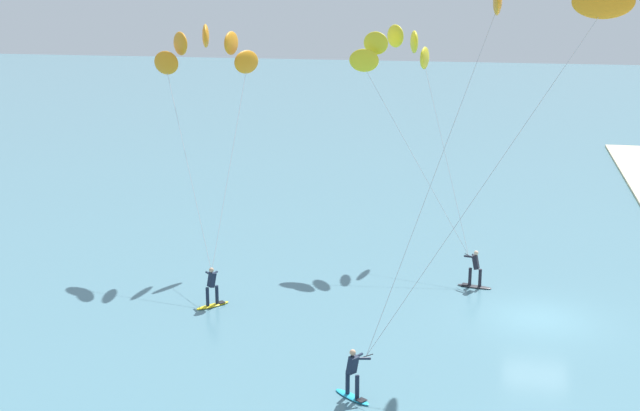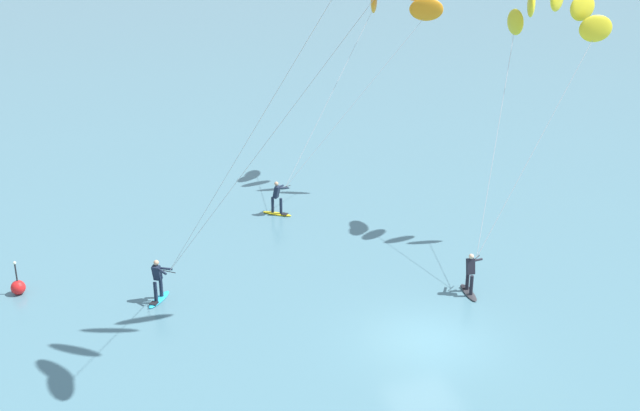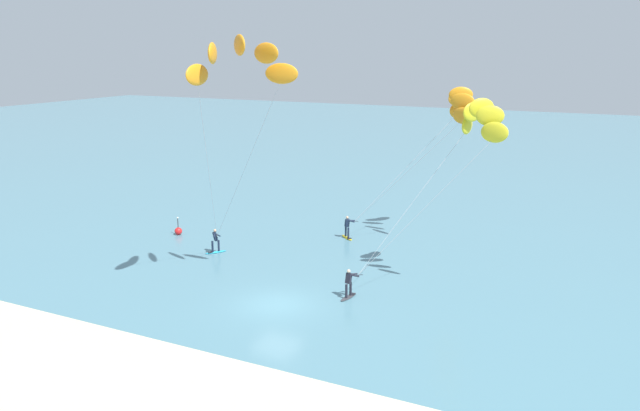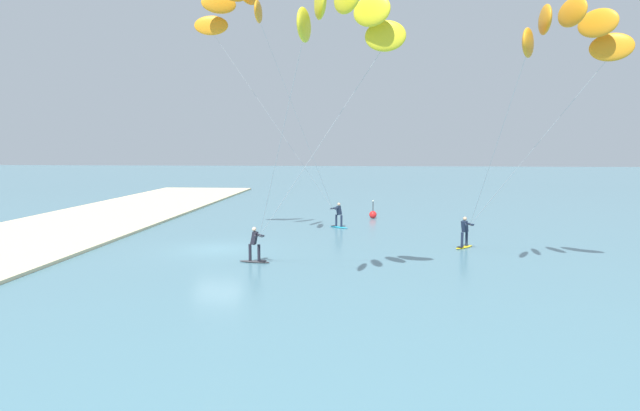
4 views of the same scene
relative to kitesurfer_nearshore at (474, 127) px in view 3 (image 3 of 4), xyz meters
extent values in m
plane|color=slate|center=(-8.72, -6.90, -9.45)|extent=(240.00, 240.00, 0.00)
ellipsoid|color=#333338|center=(-5.57, -4.27, -9.41)|extent=(0.60, 1.54, 0.08)
cube|color=black|center=(-5.50, -3.86, -9.36)|extent=(0.33, 0.32, 0.02)
cylinder|color=black|center=(-5.60, -4.48, -8.98)|extent=(0.14, 0.14, 0.78)
cylinder|color=black|center=(-5.53, -4.05, -8.98)|extent=(0.14, 0.14, 0.78)
cube|color=black|center=(-5.57, -4.27, -8.29)|extent=(0.35, 0.36, 0.63)
sphere|color=beige|center=(-5.57, -4.27, -7.87)|extent=(0.20, 0.20, 0.20)
cylinder|color=black|center=(-5.13, -3.93, -8.14)|extent=(0.45, 0.36, 0.03)
cylinder|color=black|center=(-5.42, -4.01, -8.11)|extent=(0.38, 0.56, 0.15)
cylinder|color=black|center=(-5.28, -4.19, -8.11)|extent=(0.60, 0.25, 0.15)
ellipsoid|color=yellow|center=(1.32, -1.14, -0.10)|extent=(1.51, 0.51, 1.10)
ellipsoid|color=yellow|center=(0.93, -0.64, 0.70)|extent=(1.51, 0.69, 1.10)
ellipsoid|color=yellow|center=(0.28, 0.22, 1.01)|extent=(1.37, 1.15, 1.10)
ellipsoid|color=yellow|center=(-0.37, 1.07, 0.70)|extent=(1.02, 1.44, 1.10)
ellipsoid|color=yellow|center=(-0.75, 1.57, -0.10)|extent=(0.51, 1.51, 1.10)
cylinder|color=#B2B2B7|center=(-1.91, -2.53, -4.27)|extent=(6.47, 2.82, 7.76)
cylinder|color=#B2B2B7|center=(-2.94, -1.18, -4.27)|extent=(4.40, 5.52, 7.76)
ellipsoid|color=#23ADD1|center=(-16.97, -0.86, -9.41)|extent=(1.17, 1.42, 0.08)
cube|color=black|center=(-17.21, -1.20, -9.36)|extent=(0.40, 0.40, 0.02)
cylinder|color=#192338|center=(-16.84, -0.69, -8.98)|extent=(0.14, 0.14, 0.78)
cylinder|color=#192338|center=(-17.10, -1.04, -8.98)|extent=(0.14, 0.14, 0.78)
cube|color=#192338|center=(-16.97, -0.86, -8.29)|extent=(0.43, 0.44, 0.63)
sphere|color=tan|center=(-16.97, -0.86, -7.87)|extent=(0.20, 0.20, 0.20)
cylinder|color=black|center=(-16.56, -1.24, -8.14)|extent=(0.43, 0.39, 0.03)
cylinder|color=#192338|center=(-16.69, -0.97, -8.11)|extent=(0.59, 0.30, 0.15)
cylinder|color=#192338|center=(-16.84, -1.13, -8.11)|extent=(0.34, 0.58, 0.15)
ellipsoid|color=orange|center=(-12.49, -8.04, 2.87)|extent=(0.41, 1.98, 1.10)
ellipsoid|color=orange|center=(-11.93, -7.42, 3.94)|extent=(1.12, 1.92, 1.10)
ellipsoid|color=orange|center=(-10.96, -6.37, 4.35)|extent=(1.67, 1.57, 1.10)
ellipsoid|color=orange|center=(-10.00, -5.31, 3.94)|extent=(1.96, 0.97, 1.10)
ellipsoid|color=orange|center=(-9.43, -4.70, 2.87)|extent=(1.98, 0.41, 1.10)
cylinder|color=#B2B2B7|center=(-14.53, -4.64, -2.79)|extent=(4.09, 6.82, 10.73)
cylinder|color=#B2B2B7|center=(-13.00, -2.97, -2.79)|extent=(7.15, 3.48, 10.73)
ellipsoid|color=yellow|center=(-10.21, 6.20, -9.41)|extent=(1.37, 1.26, 0.08)
cube|color=black|center=(-9.90, 5.93, -9.36)|extent=(0.40, 0.40, 0.02)
cylinder|color=#192338|center=(-10.37, 6.35, -8.98)|extent=(0.14, 0.14, 0.78)
cylinder|color=#192338|center=(-10.04, 6.06, -8.98)|extent=(0.14, 0.14, 0.78)
cube|color=#192338|center=(-10.21, 6.20, -8.29)|extent=(0.44, 0.44, 0.63)
sphere|color=tan|center=(-10.21, 6.20, -7.87)|extent=(0.20, 0.20, 0.20)
cylinder|color=black|center=(-9.69, 6.38, -8.14)|extent=(0.53, 0.21, 0.03)
cylinder|color=#192338|center=(-9.98, 6.40, -8.11)|extent=(0.51, 0.46, 0.15)
cylinder|color=#192338|center=(-9.91, 6.19, -8.11)|extent=(0.60, 0.12, 0.15)
ellipsoid|color=orange|center=(-2.30, 6.97, -0.14)|extent=(1.61, 1.00, 1.10)
ellipsoid|color=orange|center=(-2.52, 7.62, 0.75)|extent=(1.65, 0.41, 1.10)
ellipsoid|color=orange|center=(-2.91, 8.74, 1.09)|extent=(1.65, 0.84, 1.10)
ellipsoid|color=orange|center=(-3.30, 9.86, 0.75)|extent=(1.43, 1.33, 1.10)
ellipsoid|color=orange|center=(-3.53, 10.52, -0.14)|extent=(1.00, 1.61, 1.10)
cylinder|color=#B2B2B7|center=(-5.99, 6.68, -4.29)|extent=(7.40, 0.60, 7.72)
cylinder|color=#B2B2B7|center=(-6.61, 8.45, -4.29)|extent=(6.17, 4.15, 7.72)
sphere|color=red|center=(-22.00, 1.46, -9.17)|extent=(0.56, 0.56, 0.56)
cylinder|color=#262628|center=(-22.00, 1.46, -8.54)|extent=(0.06, 0.06, 0.70)
sphere|color=#F2F2CC|center=(-22.00, 1.46, -8.13)|extent=(0.12, 0.12, 0.12)
camera|label=1|loc=(-41.61, -5.17, 3.33)|focal=48.01mm
camera|label=2|loc=(-20.19, -28.54, 4.80)|focal=45.01mm
camera|label=3|loc=(7.38, -34.62, 4.16)|focal=35.19mm
camera|label=4|loc=(19.81, 0.92, -3.99)|focal=31.30mm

